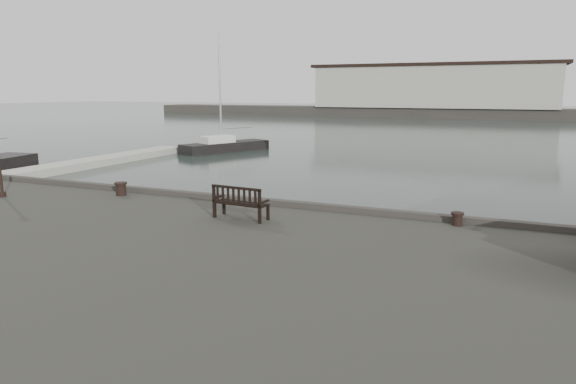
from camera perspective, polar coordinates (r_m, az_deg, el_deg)
name	(u,v)px	position (r m, az deg, el deg)	size (l,w,h in m)	color
ground	(275,250)	(17.13, -1.50, -6.43)	(400.00, 400.00, 0.00)	black
pontoon	(63,167)	(36.90, -23.77, 2.51)	(2.00, 24.00, 0.50)	#ABAB9F
breakwater	(449,96)	(107.43, 17.48, 10.14)	(140.00, 9.50, 12.20)	#383530
bench	(240,209)	(14.77, -5.30, -1.85)	(1.68, 0.69, 0.94)	black
bollard_left	(121,189)	(19.00, -18.07, 0.34)	(0.44, 0.44, 0.46)	black
bollard_right	(457,219)	(14.76, 18.28, -2.85)	(0.35, 0.35, 0.36)	black
yacht_d	(225,149)	(45.50, -6.98, 4.81)	(5.31, 8.41, 10.54)	black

